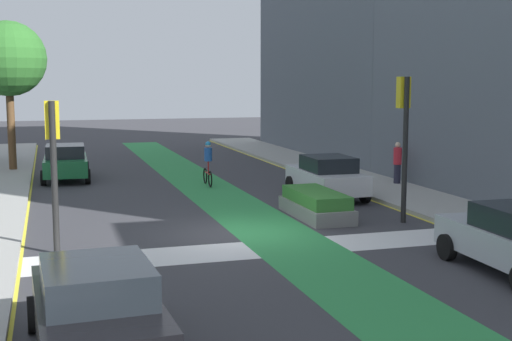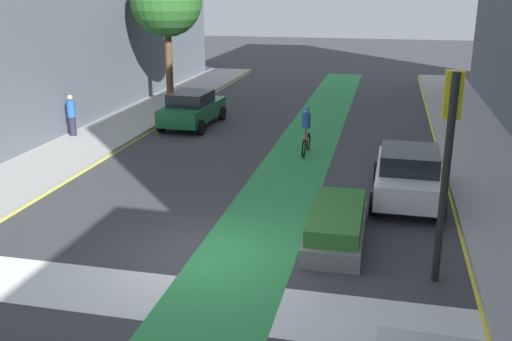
# 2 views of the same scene
# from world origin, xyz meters

# --- Properties ---
(ground_plane) EXTENTS (120.00, 120.00, 0.00)m
(ground_plane) POSITION_xyz_m (0.00, 0.00, 0.00)
(ground_plane) COLOR #38383D
(bike_lane_paint) EXTENTS (2.40, 60.00, 0.01)m
(bike_lane_paint) POSITION_xyz_m (0.90, 0.00, 0.00)
(bike_lane_paint) COLOR #2D8C47
(bike_lane_paint) RESTS_ON ground_plane
(crosswalk_band) EXTENTS (12.00, 1.80, 0.01)m
(crosswalk_band) POSITION_xyz_m (0.00, -2.00, 0.00)
(crosswalk_band) COLOR silver
(crosswalk_band) RESTS_ON ground_plane
(curb_stripe_right) EXTENTS (0.16, 60.00, 0.01)m
(curb_stripe_right) POSITION_xyz_m (6.00, 0.00, 0.01)
(curb_stripe_right) COLOR yellow
(curb_stripe_right) RESTS_ON ground_plane
(traffic_signal_near_right) EXTENTS (0.35, 0.52, 4.46)m
(traffic_signal_near_right) POSITION_xyz_m (5.17, 0.08, 3.12)
(traffic_signal_near_right) COLOR black
(traffic_signal_near_right) RESTS_ON ground_plane
(car_green_left_far) EXTENTS (2.13, 4.26, 1.57)m
(car_green_left_far) POSITION_xyz_m (-4.53, 12.41, 0.80)
(car_green_left_far) COLOR #196033
(car_green_left_far) RESTS_ON ground_plane
(car_white_right_far) EXTENTS (2.07, 4.23, 1.57)m
(car_white_right_far) POSITION_xyz_m (4.66, 4.86, 0.80)
(car_white_right_far) COLOR silver
(car_white_right_far) RESTS_ON ground_plane
(cyclist_in_lane) EXTENTS (0.32, 1.73, 1.86)m
(cyclist_in_lane) POSITION_xyz_m (1.08, 9.00, 0.97)
(cyclist_in_lane) COLOR black
(cyclist_in_lane) RESTS_ON ground_plane
(pedestrian_sidewalk_left_a) EXTENTS (0.34, 0.34, 1.69)m
(pedestrian_sidewalk_left_a) POSITION_xyz_m (-8.58, 9.12, 1.01)
(pedestrian_sidewalk_left_a) COLOR #262638
(pedestrian_sidewalk_left_a) RESTS_ON sidewalk_left
(street_tree_near) EXTENTS (3.52, 3.52, 6.97)m
(street_tree_near) POSITION_xyz_m (-6.88, 15.82, 5.32)
(street_tree_near) COLOR brown
(street_tree_near) RESTS_ON sidewalk_left
(median_planter) EXTENTS (1.36, 3.44, 0.85)m
(median_planter) POSITION_xyz_m (2.90, 1.53, 0.40)
(median_planter) COLOR slate
(median_planter) RESTS_ON ground_plane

